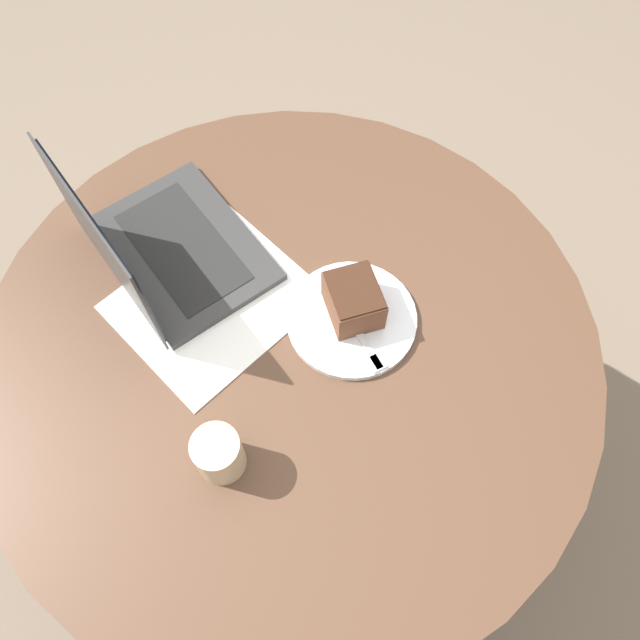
# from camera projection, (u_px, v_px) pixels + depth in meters

# --- Properties ---
(ground_plane) EXTENTS (12.00, 12.00, 0.00)m
(ground_plane) POSITION_uv_depth(u_px,v_px,m) (301.00, 458.00, 1.71)
(ground_plane) COLOR #6B5B4C
(dining_table) EXTENTS (1.04, 1.04, 0.76)m
(dining_table) POSITION_uv_depth(u_px,v_px,m) (292.00, 377.00, 1.18)
(dining_table) COLOR #4C3323
(dining_table) RESTS_ON ground_plane
(paper_document) EXTENTS (0.40, 0.39, 0.00)m
(paper_document) POSITION_uv_depth(u_px,v_px,m) (213.00, 301.00, 1.07)
(paper_document) COLOR white
(paper_document) RESTS_ON dining_table
(plate) EXTENTS (0.22, 0.22, 0.01)m
(plate) POSITION_uv_depth(u_px,v_px,m) (351.00, 319.00, 1.05)
(plate) COLOR silver
(plate) RESTS_ON dining_table
(cake_slice) EXTENTS (0.09, 0.10, 0.07)m
(cake_slice) POSITION_uv_depth(u_px,v_px,m) (353.00, 300.00, 1.02)
(cake_slice) COLOR brown
(cake_slice) RESTS_ON plate
(fork) EXTENTS (0.06, 0.17, 0.00)m
(fork) POSITION_uv_depth(u_px,v_px,m) (360.00, 336.00, 1.02)
(fork) COLOR silver
(fork) RESTS_ON plate
(coffee_glass) EXTENTS (0.07, 0.07, 0.09)m
(coffee_glass) POSITION_uv_depth(u_px,v_px,m) (219.00, 454.00, 0.90)
(coffee_glass) COLOR #C6AD89
(coffee_glass) RESTS_ON dining_table
(laptop) EXTENTS (0.34, 0.38, 0.24)m
(laptop) POSITION_uv_depth(u_px,v_px,m) (163.00, 248.00, 1.07)
(laptop) COLOR #2D2D2D
(laptop) RESTS_ON dining_table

